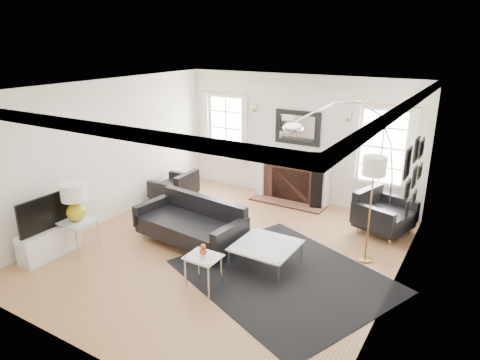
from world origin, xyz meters
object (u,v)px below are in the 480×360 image
Objects in this scene: sofa at (192,224)px; gourd_lamp at (74,200)px; fireplace at (292,178)px; arc_floor_lamp at (344,161)px; armchair_left at (176,189)px; armchair_right at (381,214)px; coffee_table at (266,246)px.

gourd_lamp is (-1.48, -1.27, 0.60)m from sofa.
arc_floor_lamp is (1.45, -0.99, 0.85)m from fireplace.
arc_floor_lamp is (3.59, 3.12, 0.44)m from gourd_lamp.
gourd_lamp is at bearing -139.02° from arc_floor_lamp.
sofa is 2.01m from armchair_left.
sofa is 3.12× the size of gourd_lamp.
fireplace is 4.66m from gourd_lamp.
armchair_right reaches higher than coffee_table.
sofa is 3.54m from armchair_right.
armchair_right is (4.27, 0.81, 0.03)m from armchair_left.
armchair_left is 1.40× the size of gourd_lamp.
fireplace is at bearing 106.68° from coffee_table.
coffee_table is at bearing -105.67° from arc_floor_lamp.
sofa is 1.74× the size of armchair_right.
gourd_lamp is (-3.03, -1.14, 0.57)m from coffee_table.
coffee_table is at bearing -26.32° from armchair_left.
gourd_lamp is at bearing -90.11° from armchair_left.
armchair_right is at bearing 37.90° from sofa.
fireplace is at bearing 162.69° from armchair_right.
armchair_right is at bearing 61.67° from coffee_table.
armchair_left is 0.36× the size of arc_floor_lamp.
fireplace is 1.81× the size of armchair_left.
coffee_table is (0.89, -2.97, -0.16)m from fireplace.
sofa is 2.22× the size of coffee_table.
armchair_left is at bearing 137.18° from sofa.
arc_floor_lamp is (3.58, 0.48, 1.06)m from armchair_left.
fireplace is 2.61m from armchair_left.
fireplace is 1.81× the size of coffee_table.
arc_floor_lamp is at bearing 41.27° from sofa.
gourd_lamp is 4.78m from arc_floor_lamp.
coffee_table is 2.29m from arc_floor_lamp.
armchair_left is 1.00× the size of coffee_table.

